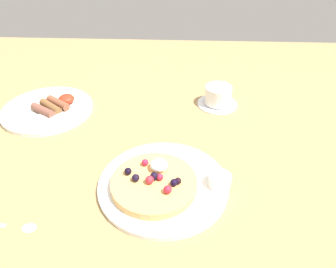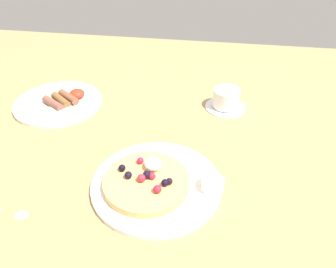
# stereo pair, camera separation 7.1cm
# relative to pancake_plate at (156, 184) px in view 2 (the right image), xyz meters

# --- Properties ---
(ground_plane) EXTENTS (1.93, 1.56, 0.03)m
(ground_plane) POSITION_rel_pancake_plate_xyz_m (-0.06, 0.12, -0.02)
(ground_plane) COLOR #A08152
(pancake_plate) EXTENTS (0.28, 0.28, 0.01)m
(pancake_plate) POSITION_rel_pancake_plate_xyz_m (0.00, 0.00, 0.00)
(pancake_plate) COLOR white
(pancake_plate) RESTS_ON ground_plane
(pancake_with_berries) EXTENTS (0.18, 0.18, 0.04)m
(pancake_with_berries) POSITION_rel_pancake_plate_xyz_m (-0.02, -0.01, 0.02)
(pancake_with_berries) COLOR #E4AB60
(pancake_with_berries) RESTS_ON pancake_plate
(syrup_ramekin) EXTENTS (0.05, 0.05, 0.03)m
(syrup_ramekin) POSITION_rel_pancake_plate_xyz_m (0.12, -0.00, 0.02)
(syrup_ramekin) COLOR white
(syrup_ramekin) RESTS_ON pancake_plate
(breakfast_plate) EXTENTS (0.26, 0.26, 0.01)m
(breakfast_plate) POSITION_rel_pancake_plate_xyz_m (-0.36, 0.29, 0.00)
(breakfast_plate) COLOR white
(breakfast_plate) RESTS_ON ground_plane
(fried_breakfast) EXTENTS (0.11, 0.13, 0.03)m
(fried_breakfast) POSITION_rel_pancake_plate_xyz_m (-0.33, 0.28, 0.02)
(fried_breakfast) COLOR brown
(fried_breakfast) RESTS_ON breakfast_plate
(coffee_saucer) EXTENTS (0.12, 0.12, 0.01)m
(coffee_saucer) POSITION_rel_pancake_plate_xyz_m (0.14, 0.35, -0.00)
(coffee_saucer) COLOR white
(coffee_saucer) RESTS_ON ground_plane
(coffee_cup) EXTENTS (0.08, 0.10, 0.05)m
(coffee_cup) POSITION_rel_pancake_plate_xyz_m (0.14, 0.35, 0.03)
(coffee_cup) COLOR white
(coffee_cup) RESTS_ON coffee_saucer
(teaspoon) EXTENTS (0.15, 0.02, 0.01)m
(teaspoon) POSITION_rel_pancake_plate_xyz_m (-0.28, -0.12, -0.00)
(teaspoon) COLOR silver
(teaspoon) RESTS_ON ground_plane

